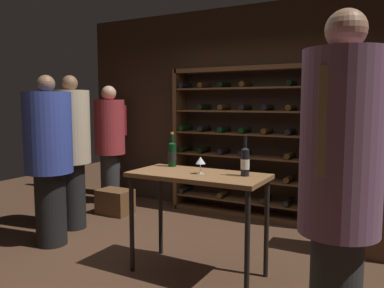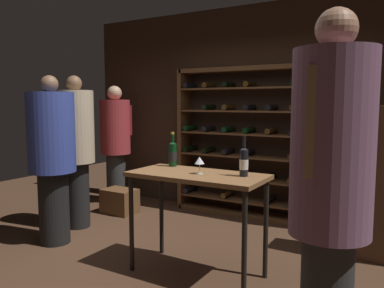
{
  "view_description": "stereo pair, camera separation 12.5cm",
  "coord_description": "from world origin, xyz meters",
  "views": [
    {
      "loc": [
        1.96,
        -3.06,
        1.59
      ],
      "look_at": [
        0.17,
        0.2,
        1.19
      ],
      "focal_mm": 36.36,
      "sensor_mm": 36.0,
      "label": 1
    },
    {
      "loc": [
        2.07,
        -3.0,
        1.59
      ],
      "look_at": [
        0.17,
        0.2,
        1.19
      ],
      "focal_mm": 36.36,
      "sensor_mm": 36.0,
      "label": 2
    }
  ],
  "objects": [
    {
      "name": "wine_crate",
      "position": [
        -1.63,
        1.18,
        0.17
      ],
      "size": [
        0.48,
        0.34,
        0.35
      ],
      "primitive_type": "cube",
      "rotation": [
        0.0,
        0.0,
        -0.01
      ],
      "color": "brown",
      "rests_on": "ground"
    },
    {
      "name": "wine_bottle_gold_foil",
      "position": [
        0.76,
        0.09,
        1.08
      ],
      "size": [
        0.08,
        0.08,
        0.35
      ],
      "color": "black",
      "rests_on": "tasting_table"
    },
    {
      "name": "person_host_in_suit",
      "position": [
        1.67,
        -0.92,
        1.15
      ],
      "size": [
        0.42,
        0.43,
        2.06
      ],
      "rotation": [
        0.0,
        0.0,
        0.28
      ],
      "color": "#2A2A2A",
      "rests_on": "ground"
    },
    {
      "name": "ground_plane",
      "position": [
        0.0,
        0.0,
        0.0
      ],
      "size": [
        10.38,
        10.38,
        0.0
      ],
      "primitive_type": "plane",
      "color": "#472D1E"
    },
    {
      "name": "person_bystander_red_print",
      "position": [
        -2.09,
        1.63,
        1.01
      ],
      "size": [
        0.47,
        0.47,
        1.85
      ],
      "rotation": [
        0.0,
        0.0,
        -2.34
      ],
      "color": "#2C2C2C",
      "rests_on": "ground"
    },
    {
      "name": "tasting_table",
      "position": [
        0.34,
        0.01,
        0.84
      ],
      "size": [
        1.25,
        0.59,
        0.95
      ],
      "color": "brown",
      "rests_on": "ground"
    },
    {
      "name": "person_guest_khaki",
      "position": [
        -1.46,
        -0.11,
        1.04
      ],
      "size": [
        0.51,
        0.51,
        1.88
      ],
      "rotation": [
        0.0,
        0.0,
        1.03
      ],
      "color": "black",
      "rests_on": "ground"
    },
    {
      "name": "wine_bottle_black_capsule",
      "position": [
        -0.07,
        0.23,
        1.08
      ],
      "size": [
        0.09,
        0.09,
        0.35
      ],
      "color": "black",
      "rests_on": "tasting_table"
    },
    {
      "name": "back_wall",
      "position": [
        0.0,
        2.19,
        1.47
      ],
      "size": [
        5.51,
        0.1,
        2.93
      ],
      "primitive_type": "cube",
      "color": "#332319",
      "rests_on": "ground"
    },
    {
      "name": "person_bystander_dark_jacket",
      "position": [
        -1.67,
        0.43,
        1.06
      ],
      "size": [
        0.46,
        0.46,
        1.92
      ],
      "rotation": [
        0.0,
        0.0,
        -2.15
      ],
      "color": "black",
      "rests_on": "ground"
    },
    {
      "name": "wine_rack",
      "position": [
        0.19,
        1.98,
        1.03
      ],
      "size": [
        2.46,
        0.32,
        2.07
      ],
      "color": "brown",
      "rests_on": "ground"
    },
    {
      "name": "wine_glass_stemmed_left",
      "position": [
        0.37,
        -0.0,
        1.07
      ],
      "size": [
        0.09,
        0.09,
        0.15
      ],
      "color": "silver",
      "rests_on": "tasting_table"
    }
  ]
}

